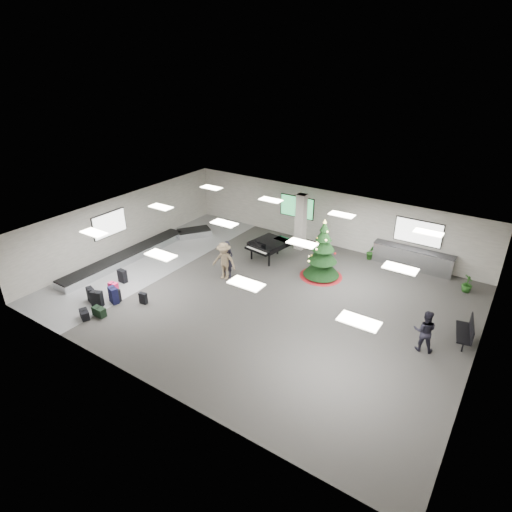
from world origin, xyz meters
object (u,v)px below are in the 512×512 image
Objects in this scene: grand_piano at (268,244)px; traveler_bench at (425,331)px; potted_plant_left at (371,252)px; traveler_a at (227,259)px; pink_suitcase at (114,289)px; potted_plant_right at (467,284)px; bench at (467,331)px; christmas_tree at (322,257)px; service_counter at (412,258)px; traveler_b at (224,261)px; baggage_carousel at (141,252)px.

grand_piano is 9.62m from traveler_bench.
traveler_bench is 1.98× the size of potted_plant_left.
grand_piano is 1.20× the size of traveler_a.
potted_plant_left is at bearing 44.34° from pink_suitcase.
potted_plant_right is at bearing 19.06° from traveler_a.
traveler_bench is (-1.30, -1.33, 0.29)m from bench.
traveler_bench reaches higher than bench.
christmas_tree reaches higher than bench.
potted_plant_right is (4.96, -0.83, -0.00)m from potted_plant_left.
traveler_a reaches higher than pink_suitcase.
service_counter is at bearing 160.06° from potted_plant_right.
christmas_tree is at bearing 38.63° from pink_suitcase.
potted_plant_right is at bearing 20.70° from christmas_tree.
christmas_tree is at bearing 27.17° from traveler_b.
baggage_carousel is 4.34m from pink_suitcase.
bench is 7.58m from potted_plant_left.
traveler_bench is at bearing -145.31° from bench.
service_counter is 9.71m from traveler_b.
baggage_carousel is 4.30× the size of grand_piano.
pink_suitcase is at bearing 4.15° from traveler_bench.
pink_suitcase is at bearing -136.55° from traveler_b.
christmas_tree is at bearing -41.55° from traveler_bench.
service_counter is 1.79× the size of grand_piano.
service_counter is at bearing 112.75° from bench.
christmas_tree is 4.70m from traveler_a.
pink_suitcase is 5.46m from traveler_a.
baggage_carousel is 9.94m from christmas_tree.
bench is 4.29m from potted_plant_right.
christmas_tree is at bearing 19.53° from baggage_carousel.
traveler_b reaches higher than grand_piano.
christmas_tree reaches higher than grand_piano.
bench is 1.91× the size of potted_plant_left.
traveler_bench is (9.62, -0.55, -0.09)m from traveler_a.
pink_suitcase is 0.38× the size of traveler_a.
bench reaches higher than baggage_carousel.
traveler_a is (3.18, 4.40, 0.59)m from pink_suitcase.
potted_plant_left is (4.65, 2.98, -0.41)m from grand_piano.
christmas_tree is 3.56m from potted_plant_left.
traveler_b is at bearing -152.84° from potted_plant_right.
grand_piano is 2.92m from traveler_a.
traveler_a is 11.41m from potted_plant_right.
traveler_bench is 2.00× the size of potted_plant_right.
grand_piano is at bearing 30.34° from baggage_carousel.
service_counter is 1.32× the size of christmas_tree.
potted_plant_left is (5.27, 5.84, -0.51)m from traveler_a.
grand_piano is 2.67× the size of potted_plant_right.
baggage_carousel is 2.40× the size of service_counter.
bench is at bearing -2.95° from traveler_a.
traveler_b reaches higher than pink_suitcase.
pink_suitcase is at bearing -129.54° from potted_plant_left.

